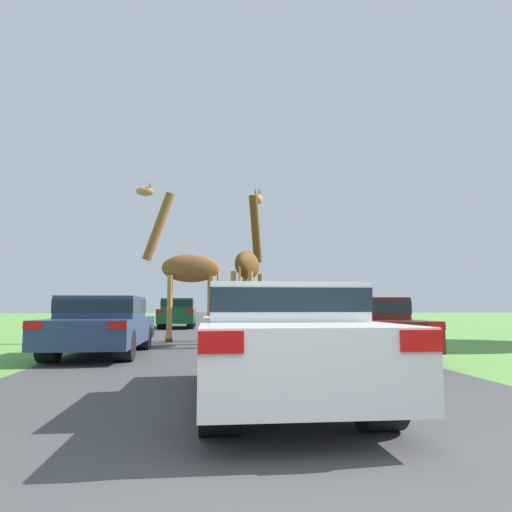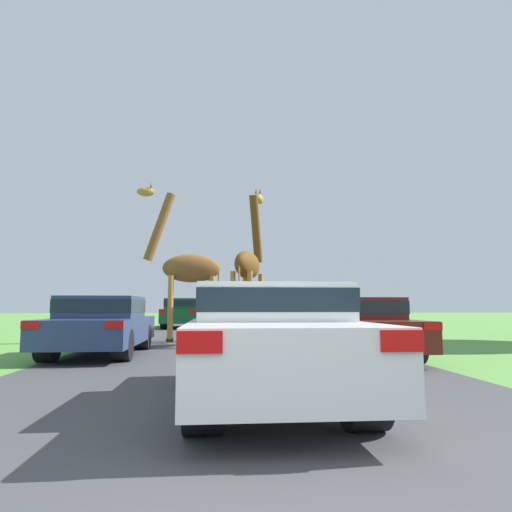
# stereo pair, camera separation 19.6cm
# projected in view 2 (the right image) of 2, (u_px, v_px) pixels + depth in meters

# --- Properties ---
(road) EXTENTS (7.38, 120.00, 0.00)m
(road) POSITION_uv_depth(u_px,v_px,m) (220.00, 323.00, 31.04)
(road) COLOR #424244
(road) RESTS_ON ground
(giraffe_near_road) EXTENTS (1.26, 2.60, 4.91)m
(giraffe_near_road) POSITION_uv_depth(u_px,v_px,m) (249.00, 265.00, 13.43)
(giraffe_near_road) COLOR #B77F3D
(giraffe_near_road) RESTS_ON ground
(giraffe_companion) EXTENTS (2.75, 0.82, 5.12)m
(giraffe_companion) POSITION_uv_depth(u_px,v_px,m) (186.00, 268.00, 14.76)
(giraffe_companion) COLOR #B77F3D
(giraffe_companion) RESTS_ON ground
(car_lead_maroon) EXTENTS (1.78, 4.35, 1.35)m
(car_lead_maroon) POSITION_uv_depth(u_px,v_px,m) (268.00, 338.00, 5.38)
(car_lead_maroon) COLOR silver
(car_lead_maroon) RESTS_ON ground
(car_queue_right) EXTENTS (1.77, 4.01, 1.32)m
(car_queue_right) POSITION_uv_depth(u_px,v_px,m) (279.00, 316.00, 19.58)
(car_queue_right) COLOR gray
(car_queue_right) RESTS_ON ground
(car_queue_left) EXTENTS (1.78, 4.57, 1.53)m
(car_queue_left) POSITION_uv_depth(u_px,v_px,m) (181.00, 312.00, 23.98)
(car_queue_left) COLOR #144C28
(car_queue_left) RESTS_ON ground
(car_far_ahead) EXTENTS (1.83, 4.35, 1.34)m
(car_far_ahead) POSITION_uv_depth(u_px,v_px,m) (102.00, 323.00, 10.50)
(car_far_ahead) COLOR navy
(car_far_ahead) RESTS_ON ground
(car_verge_right) EXTENTS (1.88, 4.15, 1.29)m
(car_verge_right) POSITION_uv_depth(u_px,v_px,m) (355.00, 325.00, 9.98)
(car_verge_right) COLOR #561914
(car_verge_right) RESTS_ON ground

